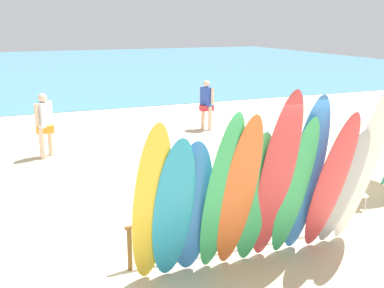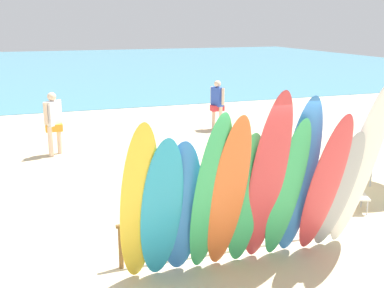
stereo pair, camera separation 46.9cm
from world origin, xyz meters
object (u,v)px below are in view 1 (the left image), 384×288
beachgoer_photographing (207,101)px  beach_chair_blue (349,184)px  surfboard_blue_2 (192,209)px  surfboard_blue_8 (305,177)px  surfboard_teal_1 (174,211)px  surfboard_yellow_0 (151,207)px  surfboard_green_7 (294,189)px  surfboard_white_11 (364,165)px  surfboard_grey_10 (343,189)px  beach_chair_red (281,159)px  surfboard_green_5 (254,200)px  surfboard_red_6 (276,180)px  beachgoer_strolling (44,121)px  beach_umbrella (372,102)px  surfboard_rack (242,215)px  surfboard_red_9 (331,184)px  surfboard_green_3 (221,196)px  surfboard_orange_4 (239,195)px

beachgoer_photographing → beach_chair_blue: size_ratio=1.87×
surfboard_blue_2 → surfboard_blue_8: (1.77, -0.08, 0.25)m
beachgoer_photographing → surfboard_teal_1: bearing=131.9°
surfboard_yellow_0 → surfboard_teal_1: bearing=-1.1°
surfboard_green_7 → surfboard_white_11: (1.20, -0.06, 0.24)m
surfboard_grey_10 → beach_chair_red: size_ratio=2.64×
surfboard_yellow_0 → surfboard_green_5: 1.54m
surfboard_blue_8 → beach_chair_red: (1.83, 3.43, -0.86)m
surfboard_red_6 → beach_chair_red: 4.37m
surfboard_yellow_0 → surfboard_teal_1: size_ratio=1.11×
surfboard_green_7 → surfboard_blue_8: surfboard_blue_8 is taller
beachgoer_strolling → beach_chair_red: beachgoer_strolling is taller
surfboard_white_11 → beach_chair_red: 3.74m
beach_umbrella → surfboard_rack: bearing=-156.8°
surfboard_blue_8 → surfboard_grey_10: size_ratio=1.23×
surfboard_red_9 → surfboard_teal_1: bearing=177.1°
beach_chair_red → surfboard_green_3: bearing=-145.7°
surfboard_blue_8 → surfboard_white_11: (1.00, -0.09, 0.09)m
surfboard_blue_8 → beachgoer_strolling: 7.84m
surfboard_blue_8 → beach_chair_blue: 2.76m
surfboard_green_5 → beach_chair_blue: surfboard_green_5 is taller
surfboard_red_6 → surfboard_white_11: 1.57m
beachgoer_photographing → surfboard_rack: bearing=138.2°
surfboard_blue_2 → surfboard_red_9: (2.14, -0.21, 0.14)m
beach_umbrella → beachgoer_photographing: bearing=99.5°
beach_chair_blue → beach_umbrella: size_ratio=0.40×
surfboard_blue_2 → beachgoer_photographing: size_ratio=1.29×
surfboard_rack → surfboard_red_9: 1.44m
surfboard_red_9 → beachgoer_photographing: size_ratio=1.51×
beach_umbrella → beach_chair_red: bearing=143.9°
surfboard_yellow_0 → surfboard_green_3: surfboard_green_3 is taller
surfboard_green_3 → surfboard_green_5: (0.58, 0.11, -0.18)m
surfboard_blue_8 → surfboard_green_7: bearing=-165.1°
surfboard_red_6 → surfboard_grey_10: bearing=6.8°
surfboard_green_7 → surfboard_orange_4: bearing=178.5°
surfboard_green_5 → beachgoer_photographing: 9.17m
surfboard_blue_8 → surfboard_blue_2: bearing=-176.6°
surfboard_yellow_0 → surfboard_green_7: surfboard_yellow_0 is taller
surfboard_orange_4 → surfboard_green_5: size_ratio=1.17×
surfboard_red_9 → beach_chair_red: size_ratio=3.01×
surfboard_rack → beach_chair_blue: beach_chair_blue is taller
surfboard_teal_1 → beachgoer_strolling: bearing=94.5°
surfboard_blue_8 → beachgoer_photographing: surfboard_blue_8 is taller
surfboard_green_5 → surfboard_green_7: size_ratio=0.91×
surfboard_orange_4 → surfboard_red_9: (1.51, -0.04, -0.03)m
surfboard_red_6 → beach_umbrella: 4.62m
surfboard_rack → surfboard_blue_2: surfboard_blue_2 is taller
surfboard_red_9 → beach_umbrella: surfboard_red_9 is taller
surfboard_teal_1 → surfboard_red_6: 1.52m
surfboard_red_6 → beach_umbrella: surfboard_red_6 is taller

